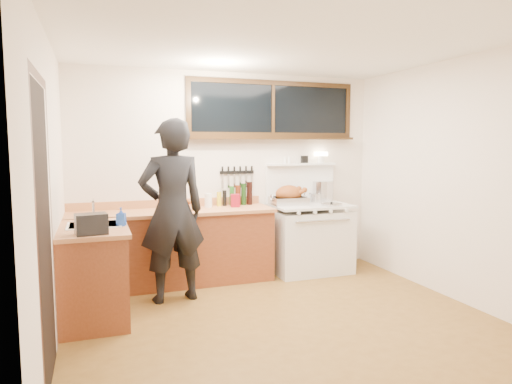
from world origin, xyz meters
name	(u,v)px	position (x,y,z in m)	size (l,w,h in m)	color
ground_plane	(280,319)	(0.00, 0.00, -0.01)	(4.00, 3.50, 0.02)	brown
room_shell	(281,148)	(0.00, 0.00, 1.65)	(4.10, 3.60, 2.65)	silver
counter_back	(173,247)	(-0.80, 1.45, 0.45)	(2.44, 0.64, 1.00)	brown
counter_left	(94,272)	(-1.70, 0.62, 0.45)	(0.64, 1.09, 0.90)	brown
sink_unit	(94,231)	(-1.68, 0.70, 0.85)	(0.50, 0.45, 0.37)	white
vintage_stove	(309,236)	(1.00, 1.41, 0.47)	(1.02, 0.74, 1.58)	white
back_window	(273,116)	(0.60, 1.72, 2.06)	(2.32, 0.13, 0.77)	black
left_doorway	(45,231)	(-1.99, -0.55, 1.09)	(0.02, 1.04, 2.17)	black
knife_strip	(237,173)	(0.10, 1.73, 1.31)	(0.46, 0.03, 0.28)	black
man	(172,211)	(-0.89, 0.87, 0.98)	(0.77, 0.56, 1.96)	black
soap_bottle	(121,217)	(-1.43, 0.58, 0.99)	(0.10, 0.10, 0.18)	blue
toaster	(91,224)	(-1.70, 0.23, 0.99)	(0.29, 0.22, 0.18)	black
cutting_board	(181,206)	(-0.70, 1.40, 0.95)	(0.45, 0.40, 0.13)	#C07C4C
roast_turkey	(289,197)	(0.73, 1.47, 1.00)	(0.50, 0.36, 0.25)	silver
stockpot	(323,191)	(1.33, 1.67, 1.04)	(0.32, 0.32, 0.28)	silver
saucepan	(315,198)	(1.17, 1.57, 0.96)	(0.18, 0.28, 0.11)	silver
pot_lid	(331,204)	(1.22, 1.22, 0.91)	(0.28, 0.28, 0.04)	silver
coffee_tin	(235,201)	(-0.01, 1.47, 0.98)	(0.12, 0.10, 0.16)	maroon
pitcher	(208,200)	(-0.33, 1.55, 0.99)	(0.11, 0.11, 0.18)	white
bottle_cluster	(238,195)	(0.08, 1.63, 1.03)	(0.47, 0.07, 0.30)	black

